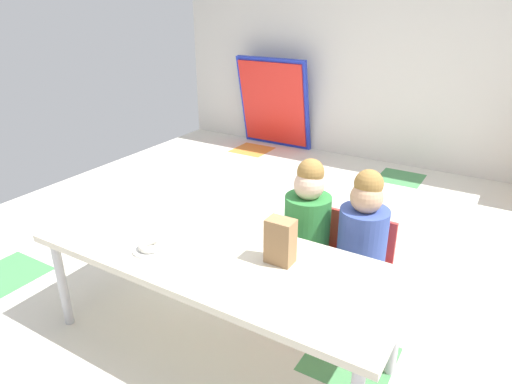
{
  "coord_description": "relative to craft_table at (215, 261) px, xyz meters",
  "views": [
    {
      "loc": [
        0.97,
        -2.25,
        1.72
      ],
      "look_at": [
        -0.11,
        -0.47,
        0.82
      ],
      "focal_mm": 31.88,
      "sensor_mm": 36.0,
      "label": 1
    }
  ],
  "objects": [
    {
      "name": "craft_table",
      "position": [
        0.0,
        0.0,
        0.0
      ],
      "size": [
        1.84,
        0.7,
        0.57
      ],
      "color": "beige",
      "rests_on": "ground_plane"
    },
    {
      "name": "seated_child_near_camera",
      "position": [
        0.23,
        0.58,
        0.03
      ],
      "size": [
        0.33,
        0.33,
        0.92
      ],
      "color": "red",
      "rests_on": "ground_plane"
    },
    {
      "name": "ground_plane",
      "position": [
        0.19,
        0.72,
        -0.54
      ],
      "size": [
        5.84,
        5.41,
        0.02
      ],
      "color": "silver"
    },
    {
      "name": "back_wall",
      "position": [
        0.19,
        3.42,
        0.87
      ],
      "size": [
        5.84,
        0.1,
        2.78
      ],
      "primitive_type": "cube",
      "color": "beige",
      "rests_on": "ground_plane"
    },
    {
      "name": "paper_bag_brown",
      "position": [
        0.31,
        0.1,
        0.16
      ],
      "size": [
        0.13,
        0.09,
        0.22
      ],
      "primitive_type": "cube",
      "color": "#9E754C",
      "rests_on": "craft_table"
    },
    {
      "name": "seated_child_middle_seat",
      "position": [
        0.55,
        0.58,
        0.03
      ],
      "size": [
        0.33,
        0.33,
        0.92
      ],
      "color": "red",
      "rests_on": "ground_plane"
    },
    {
      "name": "donut_powdered_on_plate",
      "position": [
        -0.28,
        -0.14,
        0.07
      ],
      "size": [
        0.13,
        0.13,
        0.04
      ],
      "primitive_type": "torus",
      "color": "white",
      "rests_on": "craft_table"
    },
    {
      "name": "folded_activity_table",
      "position": [
        -1.46,
        3.22,
        0.01
      ],
      "size": [
        0.9,
        0.29,
        1.09
      ],
      "color": "#1E33BF",
      "rests_on": "ground_plane"
    },
    {
      "name": "paper_plate_near_edge",
      "position": [
        -0.28,
        -0.14,
        0.05
      ],
      "size": [
        0.18,
        0.18,
        0.01
      ],
      "primitive_type": "cylinder",
      "color": "white",
      "rests_on": "craft_table"
    }
  ]
}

